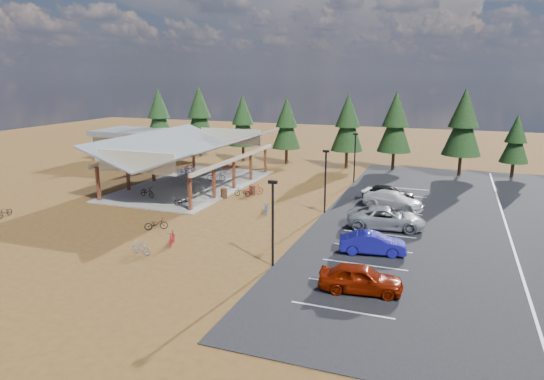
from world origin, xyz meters
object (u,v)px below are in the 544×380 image
object	(u,v)px
bike_15	(254,189)
bike_0	(147,192)
bike_6	(216,176)
car_2	(386,218)
lamp_post_2	(355,154)
trash_bin_1	(252,190)
car_4	(388,193)
trash_bin_0	(224,193)
bike_7	(229,168)
bike_11	(172,238)
car_0	(361,278)
outbuilding	(140,144)
bike_12	(156,224)
bike_4	(182,202)
bike_13	(141,248)
lamp_post_1	(325,177)
bike_8	(5,212)
bike_2	(183,171)
bike_1	(177,180)
car_3	(393,200)
bike_14	(267,208)
bike_pavilion	(191,148)
car_1	(373,243)
lamp_post_0	(273,217)
bike_3	(190,168)
bike_5	(197,185)
bike_16	(243,192)

from	to	relation	value
bike_15	bike_0	bearing A→B (deg)	71.94
bike_6	car_2	xyz separation A→B (m)	(18.69, -9.74, 0.21)
lamp_post_2	trash_bin_1	size ratio (longest dim) A/B	5.71
bike_6	car_2	bearing A→B (deg)	-131.47
car_4	trash_bin_0	bearing A→B (deg)	95.16
bike_7	bike_11	bearing A→B (deg)	178.13
car_0	trash_bin_1	bearing A→B (deg)	30.99
outbuilding	bike_12	bearing A→B (deg)	-52.66
bike_4	outbuilding	bearing A→B (deg)	46.88
bike_13	car_2	bearing A→B (deg)	136.35
lamp_post_1	trash_bin_1	xyz separation A→B (m)	(-7.84, 3.55, -2.53)
bike_4	bike_11	size ratio (longest dim) A/B	0.96
lamp_post_1	bike_4	size ratio (longest dim) A/B	3.32
bike_8	bike_2	bearing A→B (deg)	62.67
outbuilding	trash_bin_0	xyz separation A→B (m)	(19.26, -14.58, -1.58)
bike_1	bike_4	xyz separation A→B (m)	(4.72, -6.95, -0.09)
lamp_post_1	bike_7	distance (m)	18.73
lamp_post_1	car_3	distance (m)	6.30
bike_14	car_2	world-z (taller)	car_2
outbuilding	bike_15	size ratio (longest dim) A/B	5.97
bike_0	bike_4	xyz separation A→B (m)	(4.64, -1.70, -0.09)
bike_pavilion	bike_12	xyz separation A→B (m)	(4.72, -13.53, -3.39)
trash_bin_0	car_1	size ratio (longest dim) A/B	0.22
lamp_post_2	bike_15	xyz separation A→B (m)	(-7.63, -8.51, -2.42)
lamp_post_1	trash_bin_1	bearing A→B (deg)	155.67
car_2	bike_13	bearing A→B (deg)	120.22
lamp_post_1	bike_2	size ratio (longest dim) A/B	2.86
car_3	bike_1	bearing A→B (deg)	98.61
lamp_post_0	bike_11	bearing A→B (deg)	171.71
bike_2	bike_12	distance (m)	18.88
trash_bin_0	bike_0	bearing A→B (deg)	-159.77
bike_2	bike_3	size ratio (longest dim) A/B	1.13
bike_12	car_2	world-z (taller)	car_2
bike_5	bike_12	distance (m)	11.49
bike_11	bike_8	bearing A→B (deg)	156.47
bike_6	bike_13	size ratio (longest dim) A/B	1.28
lamp_post_2	bike_12	world-z (taller)	lamp_post_2
car_4	car_0	bearing A→B (deg)	173.31
car_4	bike_14	bearing A→B (deg)	118.53
bike_13	bike_16	xyz separation A→B (m)	(-0.10, 15.73, -0.03)
bike_pavilion	trash_bin_1	world-z (taller)	bike_pavilion
bike_pavilion	bike_1	distance (m)	3.57
bike_16	car_3	size ratio (longest dim) A/B	0.32
bike_1	bike_13	world-z (taller)	bike_1
lamp_post_1	outbuilding	bearing A→B (deg)	151.11
lamp_post_0	bike_7	xyz separation A→B (m)	(-14.25, 23.91, -2.42)
lamp_post_0	bike_13	world-z (taller)	lamp_post_0
bike_12	lamp_post_0	bearing A→B (deg)	-146.43
lamp_post_0	bike_13	size ratio (longest dim) A/B	3.43
lamp_post_0	bike_0	world-z (taller)	lamp_post_0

